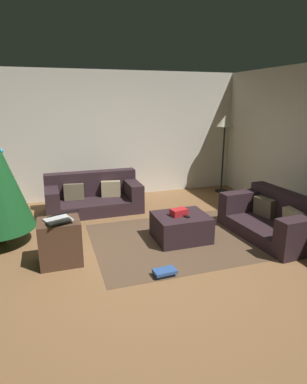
{
  "coord_description": "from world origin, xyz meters",
  "views": [
    {
      "loc": [
        -0.99,
        -3.64,
        2.04
      ],
      "look_at": [
        0.4,
        0.59,
        0.75
      ],
      "focal_mm": 30.15,
      "sensor_mm": 36.0,
      "label": 1
    }
  ],
  "objects": [
    {
      "name": "couch_right",
      "position": [
        2.24,
        0.19,
        0.26
      ],
      "size": [
        0.98,
        1.61,
        0.65
      ],
      "rotation": [
        0.0,
        0.0,
        1.63
      ],
      "color": "#2D1E23",
      "rests_on": "ground_plane"
    },
    {
      "name": "couch_left",
      "position": [
        -0.26,
        2.24,
        0.27
      ],
      "size": [
        1.73,
        0.86,
        0.7
      ],
      "rotation": [
        0.0,
        0.0,
        3.15
      ],
      "color": "#2D1E23",
      "rests_on": "ground_plane"
    },
    {
      "name": "corner_lamp",
      "position": [
        2.7,
        2.63,
        1.45
      ],
      "size": [
        0.36,
        0.36,
        1.7
      ],
      "color": "black",
      "rests_on": "ground_plane"
    },
    {
      "name": "tv_remote",
      "position": [
        0.83,
        0.42,
        0.4
      ],
      "size": [
        0.09,
        0.17,
        0.02
      ],
      "primitive_type": "cube",
      "rotation": [
        0.0,
        0.0,
        0.29
      ],
      "color": "black",
      "rests_on": "ottoman"
    },
    {
      "name": "rear_partition",
      "position": [
        0.0,
        3.14,
        1.3
      ],
      "size": [
        6.4,
        0.12,
        2.6
      ],
      "primitive_type": "cube",
      "color": "silver",
      "rests_on": "ground_plane"
    },
    {
      "name": "area_rug",
      "position": [
        0.79,
        0.49,
        0.0
      ],
      "size": [
        2.6,
        2.0,
        0.01
      ],
      "primitive_type": "cube",
      "color": "brown",
      "rests_on": "ground_plane"
    },
    {
      "name": "side_table",
      "position": [
        -0.95,
        0.3,
        0.29
      ],
      "size": [
        0.52,
        0.44,
        0.58
      ],
      "primitive_type": "cube",
      "color": "#4C3323",
      "rests_on": "ground_plane"
    },
    {
      "name": "book_stack",
      "position": [
        0.2,
        -0.41,
        0.04
      ],
      "size": [
        0.28,
        0.19,
        0.08
      ],
      "color": "#2D5193",
      "rests_on": "ground_plane"
    },
    {
      "name": "laptop",
      "position": [
        -0.93,
        0.24,
        0.64
      ],
      "size": [
        0.44,
        0.51,
        0.19
      ],
      "color": "silver",
      "rests_on": "side_table"
    },
    {
      "name": "ottoman",
      "position": [
        0.79,
        0.49,
        0.19
      ],
      "size": [
        0.78,
        0.66,
        0.39
      ],
      "primitive_type": "cube",
      "color": "#2D1E23",
      "rests_on": "ground_plane"
    },
    {
      "name": "gift_box",
      "position": [
        0.76,
        0.49,
        0.44
      ],
      "size": [
        0.27,
        0.19,
        0.1
      ],
      "primitive_type": "cube",
      "rotation": [
        0.0,
        0.0,
        0.19
      ],
      "color": "red",
      "rests_on": "ottoman"
    },
    {
      "name": "ground_plane",
      "position": [
        0.0,
        0.0,
        0.0
      ],
      "size": [
        6.4,
        6.4,
        0.0
      ],
      "primitive_type": "plane",
      "color": "brown"
    }
  ]
}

